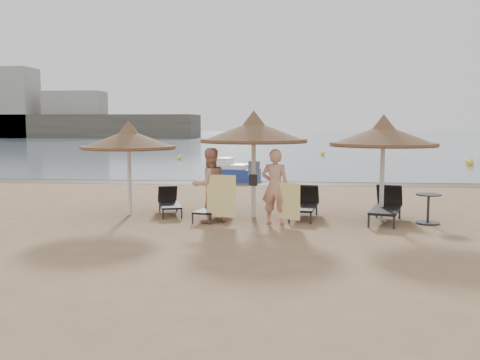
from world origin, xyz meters
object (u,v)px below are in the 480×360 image
at_px(palapa_right, 383,136).
at_px(pedal_boat, 233,172).
at_px(palapa_center, 254,132).
at_px(side_table, 428,210).
at_px(lounger_near_right, 305,203).
at_px(lounger_near_left, 214,207).
at_px(palapa_left, 129,140).
at_px(person_right, 275,181).
at_px(lounger_far_right, 386,206).
at_px(person_left, 209,179).
at_px(lounger_far_left, 169,202).

height_order(palapa_right, pedal_boat, palapa_right).
bearing_deg(palapa_center, side_table, -7.59).
xyz_separation_m(lounger_near_right, pedal_boat, (-2.97, 9.16, 0.00)).
xyz_separation_m(palapa_right, lounger_near_left, (-4.44, -0.14, -1.91)).
distance_m(palapa_left, person_right, 4.34).
bearing_deg(pedal_boat, lounger_far_right, -43.01).
bearing_deg(lounger_near_right, palapa_center, -167.46).
height_order(palapa_center, lounger_far_right, palapa_center).
distance_m(lounger_near_right, person_left, 2.78).
bearing_deg(person_right, side_table, -163.27).
bearing_deg(person_right, person_left, 6.66).
bearing_deg(side_table, lounger_far_right, 163.04).
bearing_deg(palapa_left, palapa_center, -0.13).
bearing_deg(palapa_right, lounger_near_left, -178.14).
distance_m(side_table, pedal_boat, 11.58).
height_order(side_table, person_left, person_left).
relative_size(lounger_far_right, side_table, 2.75).
height_order(person_left, pedal_boat, person_left).
distance_m(palapa_left, person_left, 2.75).
distance_m(lounger_far_left, lounger_near_right, 3.84).
bearing_deg(palapa_right, lounger_near_right, 171.08).
distance_m(lounger_far_left, lounger_far_right, 5.99).
xyz_separation_m(lounger_far_right, person_left, (-4.61, -0.61, 0.72)).
distance_m(lounger_far_left, person_right, 3.41).
relative_size(palapa_left, palapa_center, 0.91).
xyz_separation_m(palapa_right, person_right, (-2.79, -0.80, -1.12)).
height_order(lounger_far_left, side_table, side_table).
bearing_deg(lounger_near_left, palapa_center, 34.51).
xyz_separation_m(palapa_center, lounger_far_right, (3.53, -0.30, -1.92)).
bearing_deg(lounger_far_right, palapa_center, -168.54).
bearing_deg(person_left, lounger_far_left, -74.82).
relative_size(palapa_right, lounger_near_right, 1.46).
height_order(lounger_far_left, lounger_far_right, lounger_far_right).
relative_size(lounger_near_right, person_left, 0.86).
relative_size(palapa_center, person_right, 1.32).
xyz_separation_m(palapa_right, lounger_far_left, (-5.84, 0.53, -1.90)).
xyz_separation_m(lounger_far_left, lounger_near_right, (3.83, -0.22, 0.04)).
distance_m(lounger_near_right, side_table, 3.19).
relative_size(person_left, pedal_boat, 0.91).
xyz_separation_m(person_left, pedal_boat, (-0.48, 10.15, -0.74)).
xyz_separation_m(palapa_right, lounger_far_right, (0.12, -0.08, -1.83)).
bearing_deg(palapa_center, lounger_far_left, 172.80).
bearing_deg(lounger_far_left, palapa_right, -23.14).
bearing_deg(side_table, palapa_center, 172.41).
bearing_deg(palapa_right, palapa_center, 176.26).
distance_m(lounger_far_right, side_table, 1.04).
bearing_deg(lounger_far_right, person_left, -156.18).
distance_m(palapa_left, palapa_right, 6.90).
xyz_separation_m(lounger_near_left, person_left, (-0.05, -0.54, 0.80)).
distance_m(palapa_center, lounger_far_right, 4.03).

